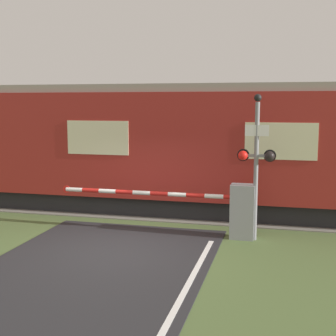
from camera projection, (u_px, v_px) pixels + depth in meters
The scene contains 5 objects.
ground_plane at pixel (118, 248), 11.09m from camera, with size 80.00×80.00×0.00m, color #4C6033.
track_bed at pixel (162, 209), 15.06m from camera, with size 36.00×3.20×0.13m.
train at pixel (115, 146), 15.17m from camera, with size 19.09×2.85×3.95m.
crossing_barrier at pixel (229, 209), 11.84m from camera, with size 5.22×0.44×1.38m.
signal_post at pixel (256, 159), 11.44m from camera, with size 0.95×0.26×3.62m.
Camera 1 is at (3.74, -10.12, 3.42)m, focal length 50.00 mm.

